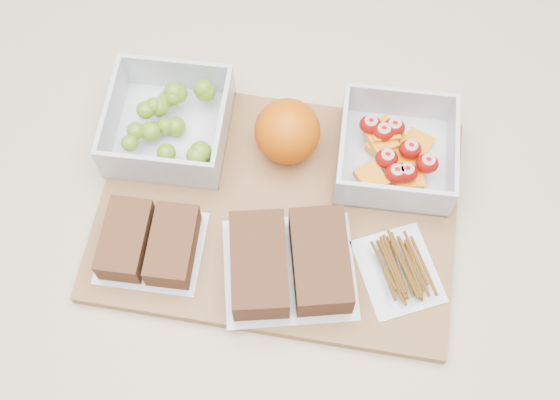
# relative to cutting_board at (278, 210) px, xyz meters

# --- Properties ---
(ground) EXTENTS (4.00, 4.00, 0.00)m
(ground) POSITION_rel_cutting_board_xyz_m (-0.02, 0.00, -0.91)
(ground) COLOR gray
(ground) RESTS_ON ground
(counter) EXTENTS (1.20, 0.90, 0.90)m
(counter) POSITION_rel_cutting_board_xyz_m (-0.02, 0.00, -0.46)
(counter) COLOR beige
(counter) RESTS_ON ground
(cutting_board) EXTENTS (0.43, 0.32, 0.02)m
(cutting_board) POSITION_rel_cutting_board_xyz_m (0.00, 0.00, 0.00)
(cutting_board) COLOR olive
(cutting_board) RESTS_ON counter
(grape_container) EXTENTS (0.14, 0.14, 0.06)m
(grape_container) POSITION_rel_cutting_board_xyz_m (-0.14, 0.08, 0.03)
(grape_container) COLOR silver
(grape_container) RESTS_ON cutting_board
(fruit_container) EXTENTS (0.14, 0.14, 0.06)m
(fruit_container) POSITION_rel_cutting_board_xyz_m (0.13, 0.08, 0.03)
(fruit_container) COLOR silver
(fruit_container) RESTS_ON cutting_board
(orange) EXTENTS (0.08, 0.08, 0.08)m
(orange) POSITION_rel_cutting_board_xyz_m (0.00, 0.08, 0.05)
(orange) COLOR #D85905
(orange) RESTS_ON cutting_board
(sandwich_bag_left) EXTENTS (0.12, 0.11, 0.04)m
(sandwich_bag_left) POSITION_rel_cutting_board_xyz_m (-0.14, -0.07, 0.03)
(sandwich_bag_left) COLOR silver
(sandwich_bag_left) RESTS_ON cutting_board
(sandwich_bag_center) EXTENTS (0.17, 0.16, 0.05)m
(sandwich_bag_center) POSITION_rel_cutting_board_xyz_m (0.02, -0.08, 0.03)
(sandwich_bag_center) COLOR silver
(sandwich_bag_center) RESTS_ON cutting_board
(pretzel_bag) EXTENTS (0.12, 0.13, 0.02)m
(pretzel_bag) POSITION_rel_cutting_board_xyz_m (0.15, -0.06, 0.02)
(pretzel_bag) COLOR silver
(pretzel_bag) RESTS_ON cutting_board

